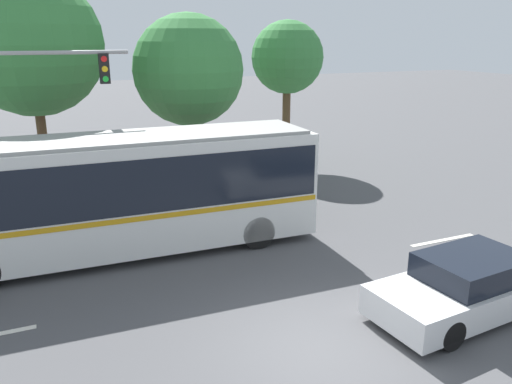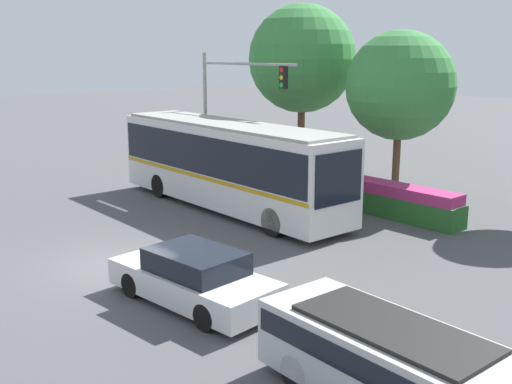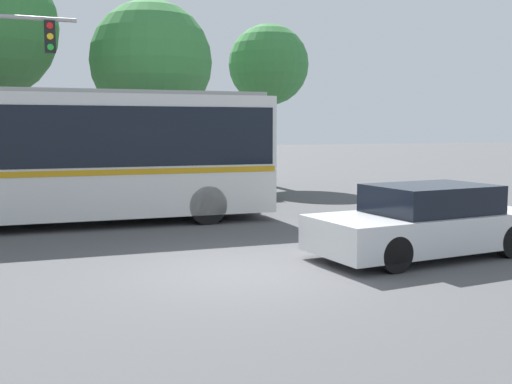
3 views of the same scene
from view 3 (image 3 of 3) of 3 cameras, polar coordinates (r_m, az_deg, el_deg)
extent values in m
plane|color=#4C4C4F|center=(10.75, -1.11, -7.42)|extent=(140.00, 140.00, 0.00)
cube|color=silver|center=(16.33, -19.24, 3.19)|extent=(11.75, 2.86, 3.07)
cube|color=black|center=(16.32, -19.30, 4.91)|extent=(11.52, 2.89, 1.47)
cube|color=#C68C14|center=(16.35, -19.19, 1.90)|extent=(11.63, 2.88, 0.14)
cube|color=black|center=(17.39, 0.47, 4.90)|extent=(0.13, 2.12, 1.72)
cube|color=#959592|center=(16.34, -19.43, 8.75)|extent=(11.28, 2.64, 0.10)
cylinder|color=black|center=(18.00, -6.39, -0.38)|extent=(1.01, 0.33, 1.00)
cylinder|color=black|center=(15.89, -4.57, -1.21)|extent=(1.01, 0.33, 1.00)
cube|color=silver|center=(12.38, 15.47, -3.43)|extent=(4.75, 2.28, 0.67)
cube|color=black|center=(12.38, 15.95, -0.61)|extent=(2.44, 1.86, 0.55)
cylinder|color=black|center=(10.88, 12.77, -5.67)|extent=(0.66, 0.28, 0.65)
cylinder|color=black|center=(12.19, 7.79, -4.31)|extent=(0.66, 0.28, 0.65)
cylinder|color=black|center=(12.82, 22.57, -4.21)|extent=(0.66, 0.28, 0.65)
cylinder|color=black|center=(13.95, 17.39, -3.22)|extent=(0.66, 0.28, 0.65)
cube|color=black|center=(19.07, -18.61, 13.51)|extent=(0.30, 0.22, 0.90)
cylinder|color=red|center=(18.99, -18.62, 14.45)|extent=(0.18, 0.02, 0.18)
cylinder|color=yellow|center=(18.95, -18.59, 13.56)|extent=(0.18, 0.02, 0.18)
cylinder|color=green|center=(18.91, -18.56, 12.66)|extent=(0.18, 0.02, 0.18)
cube|color=#286028|center=(20.59, -12.05, 0.11)|extent=(10.35, 1.05, 0.84)
cube|color=#B22D6B|center=(20.54, -12.09, 1.85)|extent=(10.14, 1.00, 0.41)
cylinder|color=brown|center=(22.31, -9.57, 3.72)|extent=(0.30, 0.30, 3.25)
sphere|color=#387F3D|center=(22.41, -9.72, 11.84)|extent=(4.29, 4.29, 4.29)
cylinder|color=brown|center=(26.24, 1.16, 4.85)|extent=(0.38, 0.38, 3.90)
sphere|color=#387F3D|center=(26.36, 1.18, 11.75)|extent=(3.38, 3.38, 3.38)
cube|color=silver|center=(16.86, 15.43, -2.68)|extent=(2.40, 0.16, 0.01)
camera|label=1|loc=(4.25, -56.93, 59.33)|focal=35.98mm
camera|label=2|loc=(19.54, 65.44, 13.34)|focal=43.12mm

